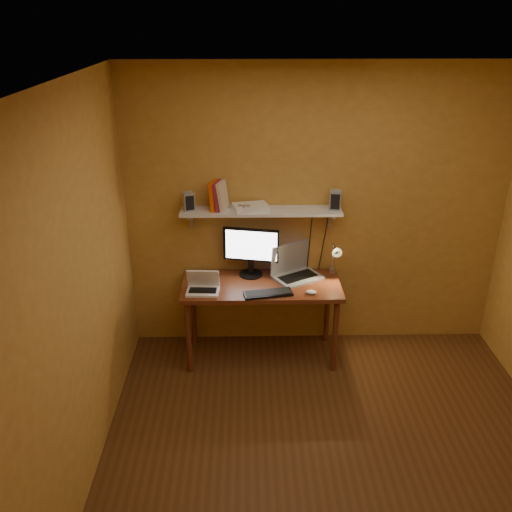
{
  "coord_description": "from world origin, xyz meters",
  "views": [
    {
      "loc": [
        -0.63,
        -2.97,
        2.95
      ],
      "look_at": [
        -0.55,
        1.18,
        1.07
      ],
      "focal_mm": 38.0,
      "sensor_mm": 36.0,
      "label": 1
    }
  ],
  "objects_px": {
    "netbook": "(203,285)",
    "speaker_left": "(189,201)",
    "wall_shelf": "(261,211)",
    "shelf_camera": "(244,209)",
    "laptop": "(294,268)",
    "desk": "(261,292)",
    "monitor": "(251,249)",
    "speaker_right": "(335,200)",
    "mouse": "(311,292)",
    "desk_lamp": "(335,256)",
    "keyboard": "(268,294)",
    "router": "(251,207)"
  },
  "relations": [
    {
      "from": "wall_shelf",
      "to": "netbook",
      "type": "height_order",
      "value": "wall_shelf"
    },
    {
      "from": "mouse",
      "to": "desk_lamp",
      "type": "bearing_deg",
      "value": 70.44
    },
    {
      "from": "speaker_right",
      "to": "wall_shelf",
      "type": "bearing_deg",
      "value": -172.45
    },
    {
      "from": "desk_lamp",
      "to": "speaker_left",
      "type": "bearing_deg",
      "value": 177.25
    },
    {
      "from": "monitor",
      "to": "desk_lamp",
      "type": "distance_m",
      "value": 0.75
    },
    {
      "from": "speaker_right",
      "to": "router",
      "type": "bearing_deg",
      "value": -171.76
    },
    {
      "from": "desk_lamp",
      "to": "shelf_camera",
      "type": "height_order",
      "value": "shelf_camera"
    },
    {
      "from": "mouse",
      "to": "desk_lamp",
      "type": "xyz_separation_m",
      "value": [
        0.24,
        0.32,
        0.19
      ]
    },
    {
      "from": "desk",
      "to": "netbook",
      "type": "bearing_deg",
      "value": -165.95
    },
    {
      "from": "netbook",
      "to": "desk_lamp",
      "type": "height_order",
      "value": "desk_lamp"
    },
    {
      "from": "laptop",
      "to": "netbook",
      "type": "xyz_separation_m",
      "value": [
        -0.81,
        -0.28,
        -0.02
      ]
    },
    {
      "from": "wall_shelf",
      "to": "speaker_right",
      "type": "height_order",
      "value": "speaker_right"
    },
    {
      "from": "laptop",
      "to": "desk_lamp",
      "type": "xyz_separation_m",
      "value": [
        0.36,
        -0.02,
        0.13
      ]
    },
    {
      "from": "mouse",
      "to": "desk_lamp",
      "type": "relative_size",
      "value": 0.24
    },
    {
      "from": "netbook",
      "to": "keyboard",
      "type": "bearing_deg",
      "value": -4.61
    },
    {
      "from": "mouse",
      "to": "shelf_camera",
      "type": "height_order",
      "value": "shelf_camera"
    },
    {
      "from": "mouse",
      "to": "speaker_right",
      "type": "xyz_separation_m",
      "value": [
        0.22,
        0.38,
        0.69
      ]
    },
    {
      "from": "wall_shelf",
      "to": "laptop",
      "type": "height_order",
      "value": "wall_shelf"
    },
    {
      "from": "desk",
      "to": "shelf_camera",
      "type": "xyz_separation_m",
      "value": [
        -0.15,
        0.13,
        0.74
      ]
    },
    {
      "from": "monitor",
      "to": "speaker_right",
      "type": "distance_m",
      "value": 0.86
    },
    {
      "from": "desk",
      "to": "mouse",
      "type": "distance_m",
      "value": 0.47
    },
    {
      "from": "desk",
      "to": "monitor",
      "type": "bearing_deg",
      "value": 116.61
    },
    {
      "from": "router",
      "to": "desk",
      "type": "bearing_deg",
      "value": -64.2
    },
    {
      "from": "speaker_left",
      "to": "shelf_camera",
      "type": "relative_size",
      "value": 1.51
    },
    {
      "from": "desk",
      "to": "desk_lamp",
      "type": "distance_m",
      "value": 0.73
    },
    {
      "from": "monitor",
      "to": "laptop",
      "type": "xyz_separation_m",
      "value": [
        0.39,
        -0.03,
        -0.18
      ]
    },
    {
      "from": "router",
      "to": "netbook",
      "type": "bearing_deg",
      "value": -142.99
    },
    {
      "from": "wall_shelf",
      "to": "mouse",
      "type": "distance_m",
      "value": 0.82
    },
    {
      "from": "speaker_right",
      "to": "keyboard",
      "type": "bearing_deg",
      "value": -138.39
    },
    {
      "from": "desk",
      "to": "laptop",
      "type": "distance_m",
      "value": 0.38
    },
    {
      "from": "laptop",
      "to": "speaker_right",
      "type": "xyz_separation_m",
      "value": [
        0.34,
        0.04,
        0.63
      ]
    },
    {
      "from": "shelf_camera",
      "to": "wall_shelf",
      "type": "bearing_deg",
      "value": 22.52
    },
    {
      "from": "speaker_left",
      "to": "shelf_camera",
      "type": "height_order",
      "value": "speaker_left"
    },
    {
      "from": "netbook",
      "to": "router",
      "type": "distance_m",
      "value": 0.79
    },
    {
      "from": "shelf_camera",
      "to": "desk",
      "type": "bearing_deg",
      "value": -42.21
    },
    {
      "from": "netbook",
      "to": "wall_shelf",
      "type": "bearing_deg",
      "value": 35.49
    },
    {
      "from": "laptop",
      "to": "speaker_right",
      "type": "relative_size",
      "value": 2.88
    },
    {
      "from": "netbook",
      "to": "speaker_left",
      "type": "relative_size",
      "value": 1.76
    },
    {
      "from": "wall_shelf",
      "to": "speaker_left",
      "type": "bearing_deg",
      "value": -179.42
    },
    {
      "from": "monitor",
      "to": "laptop",
      "type": "relative_size",
      "value": 1.0
    },
    {
      "from": "netbook",
      "to": "shelf_camera",
      "type": "bearing_deg",
      "value": 39.03
    },
    {
      "from": "router",
      "to": "laptop",
      "type": "bearing_deg",
      "value": -5.15
    },
    {
      "from": "monitor",
      "to": "speaker_right",
      "type": "xyz_separation_m",
      "value": [
        0.73,
        0.01,
        0.46
      ]
    },
    {
      "from": "mouse",
      "to": "speaker_left",
      "type": "xyz_separation_m",
      "value": [
        -1.04,
        0.38,
        0.69
      ]
    },
    {
      "from": "desk",
      "to": "wall_shelf",
      "type": "xyz_separation_m",
      "value": [
        0.0,
        0.19,
        0.69
      ]
    },
    {
      "from": "desk",
      "to": "wall_shelf",
      "type": "distance_m",
      "value": 0.72
    },
    {
      "from": "monitor",
      "to": "mouse",
      "type": "distance_m",
      "value": 0.68
    },
    {
      "from": "desk_lamp",
      "to": "speaker_right",
      "type": "height_order",
      "value": "speaker_right"
    },
    {
      "from": "monitor",
      "to": "netbook",
      "type": "height_order",
      "value": "monitor"
    },
    {
      "from": "monitor",
      "to": "laptop",
      "type": "height_order",
      "value": "monitor"
    }
  ]
}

